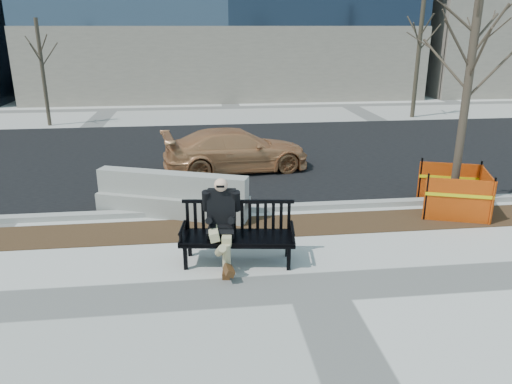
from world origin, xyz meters
TOP-DOWN VIEW (x-y plane):
  - ground at (0.00, 0.00)m, footprint 120.00×120.00m
  - mulch_strip at (0.00, 2.60)m, footprint 40.00×1.20m
  - asphalt_street at (0.00, 8.80)m, footprint 60.00×10.40m
  - curb at (0.00, 3.55)m, footprint 60.00×0.25m
  - bench at (-1.18, 1.02)m, footprint 2.13×1.00m
  - seated_man at (-1.45, 1.11)m, footprint 0.79×1.16m
  - tree_fence at (3.87, 2.98)m, footprint 2.69×2.69m
  - sedan at (-0.71, 6.93)m, footprint 4.41×2.32m
  - jersey_barrier_left at (-2.42, 3.57)m, footprint 3.46×1.86m
  - far_tree_left at (-8.03, 14.75)m, footprint 2.02×2.02m
  - far_tree_right at (8.11, 14.82)m, footprint 2.80×2.80m

SIDE VIEW (x-z plane):
  - ground at x=0.00m, z-range 0.00..0.00m
  - bench at x=-1.18m, z-range -0.55..0.55m
  - seated_man at x=-1.45m, z-range -0.76..0.76m
  - tree_fence at x=3.87m, z-range -2.65..2.65m
  - sedan at x=-0.71m, z-range -0.61..0.61m
  - jersey_barrier_left at x=-2.42m, z-range -0.49..0.49m
  - far_tree_left at x=-8.03m, z-range -2.34..2.34m
  - far_tree_right at x=8.11m, z-range -2.85..2.85m
  - asphalt_street at x=0.00m, z-range 0.00..0.01m
  - mulch_strip at x=0.00m, z-range -0.01..0.01m
  - curb at x=0.00m, z-range 0.00..0.12m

